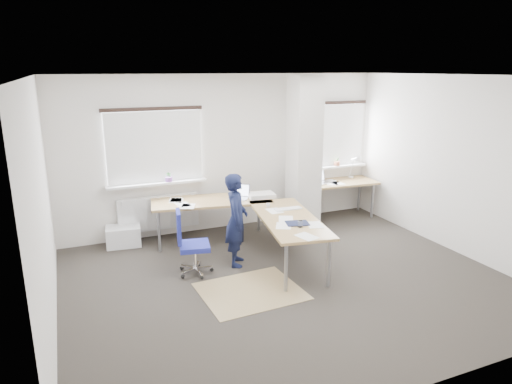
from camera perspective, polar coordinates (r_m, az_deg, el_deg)
name	(u,v)px	position (r m, az deg, el deg)	size (l,w,h in m)	color
ground	(287,280)	(6.57, 3.93, -10.93)	(6.00, 6.00, 0.00)	black
room_shell	(286,152)	(6.49, 3.83, 5.04)	(6.04, 5.04, 2.82)	silver
floor_mat	(251,291)	(6.25, -0.67, -12.28)	(1.31, 1.11, 0.01)	#9A8154
white_crate	(124,236)	(8.00, -16.23, -5.31)	(0.55, 0.39, 0.33)	white
desk_main	(250,210)	(7.32, -0.75, -2.26)	(2.40, 2.98, 0.96)	olive
desk_side	(340,184)	(9.17, 10.49, 1.05)	(1.44, 0.79, 1.22)	olive
task_chair	(192,256)	(6.71, -7.96, -7.95)	(0.53, 0.52, 0.96)	navy
person	(236,220)	(6.81, -2.47, -3.49)	(0.52, 0.34, 1.41)	black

